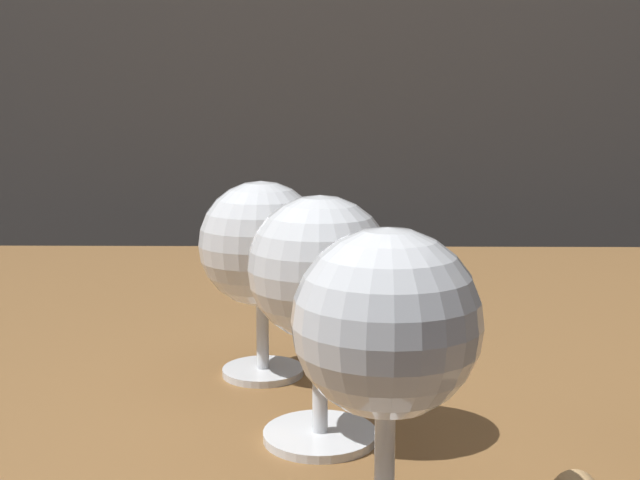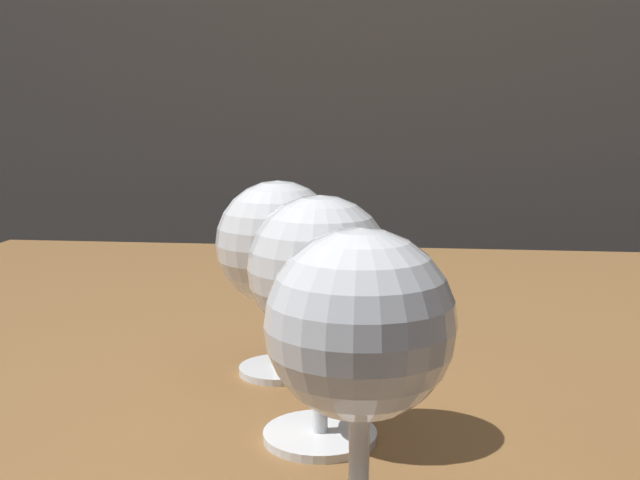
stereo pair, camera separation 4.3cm
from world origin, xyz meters
TOP-DOWN VIEW (x-y plane):
  - dining_table at (0.00, 0.00)m, footprint 1.14×0.87m
  - wine_glass_pinot at (-0.01, -0.32)m, footprint 0.08×0.08m
  - wine_glass_rose at (-0.04, -0.21)m, footprint 0.08×0.08m
  - wine_glass_chardonnay at (-0.08, -0.10)m, footprint 0.09×0.09m

SIDE VIEW (x-z plane):
  - dining_table at x=0.00m, z-range 0.27..1.02m
  - wine_glass_chardonnay at x=-0.08m, z-range 0.77..0.91m
  - wine_glass_pinot at x=-0.01m, z-range 0.77..0.91m
  - wine_glass_rose at x=-0.04m, z-range 0.77..0.91m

